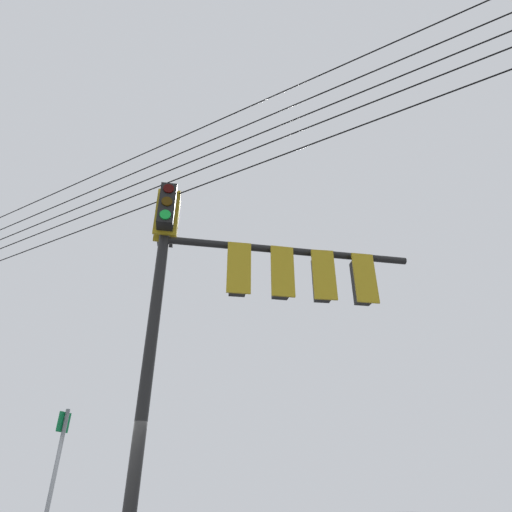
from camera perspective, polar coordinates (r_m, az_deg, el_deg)
The scene contains 3 objects.
signal_mast_assembly at distance 7.72m, azimuth -2.91°, elevation -3.58°, with size 5.04×1.53×6.79m.
route_sign_primary at distance 8.43m, azimuth -26.08°, elevation -26.43°, with size 0.19×0.21×2.85m.
overhead_wire_span at distance 9.80m, azimuth -16.77°, elevation 9.18°, with size 16.96×20.50×1.69m.
Camera 1 is at (-0.08, -6.89, 1.57)m, focal length 29.38 mm.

